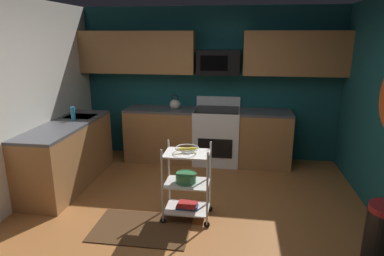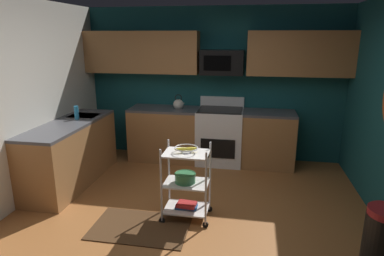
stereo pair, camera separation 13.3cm
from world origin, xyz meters
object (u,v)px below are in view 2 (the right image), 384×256
oven_range (220,135)px  kettle (178,104)px  microwave (222,62)px  fruit_bowl (186,149)px  dish_soap_bottle (76,113)px  book_stack (186,205)px  rolling_cart (186,183)px  trash_can (383,243)px  mixing_bowl_large (185,178)px

oven_range → kettle: 0.89m
oven_range → kettle: (-0.72, -0.00, 0.52)m
microwave → kettle: microwave is taller
fruit_bowl → dish_soap_bottle: size_ratio=1.36×
microwave → book_stack: bearing=-95.7°
rolling_cart → kettle: kettle is taller
microwave → trash_can: 3.48m
rolling_cart → mixing_bowl_large: size_ratio=3.63×
oven_range → mixing_bowl_large: (-0.22, -1.92, 0.04)m
microwave → book_stack: 2.55m
oven_range → microwave: size_ratio=1.57×
rolling_cart → mixing_bowl_large: (-0.01, -0.00, 0.07)m
book_stack → trash_can: bearing=-18.9°
kettle → dish_soap_bottle: kettle is taller
mixing_bowl_large → dish_soap_bottle: (-1.83, 0.91, 0.50)m
oven_range → book_stack: size_ratio=4.24×
oven_range → dish_soap_bottle: size_ratio=5.50×
fruit_bowl → book_stack: fruit_bowl is taller
rolling_cart → dish_soap_bottle: dish_soap_bottle is taller
fruit_bowl → mixing_bowl_large: 0.36m
fruit_bowl → mixing_bowl_large: fruit_bowl is taller
oven_range → trash_can: 3.11m
mixing_bowl_large → book_stack: size_ratio=0.97×
book_stack → rolling_cart: bearing=0.0°
rolling_cart → book_stack: 0.29m
rolling_cart → trash_can: rolling_cart is taller
microwave → fruit_bowl: 2.20m
rolling_cart → fruit_bowl: (-0.00, 0.00, 0.42)m
fruit_bowl → mixing_bowl_large: size_ratio=1.08×
rolling_cart → trash_can: size_ratio=1.39×
book_stack → dish_soap_bottle: dish_soap_bottle is taller
book_stack → trash_can: (1.94, -0.66, 0.17)m
microwave → rolling_cart: 2.39m
oven_range → microwave: microwave is taller
oven_range → kettle: kettle is taller
microwave → rolling_cart: bearing=-95.7°
fruit_bowl → book_stack: size_ratio=1.05×
book_stack → oven_range: bearing=84.0°
oven_range → kettle: bearing=-179.7°
mixing_bowl_large → trash_can: trash_can is taller
microwave → book_stack: (-0.20, -2.03, -1.54)m
microwave → kettle: 1.01m
microwave → oven_range: bearing=-89.7°
mixing_bowl_large → kettle: size_ratio=0.95×
mixing_bowl_large → book_stack: 0.36m
oven_range → mixing_bowl_large: 1.93m
oven_range → trash_can: bearing=-56.1°
trash_can → fruit_bowl: bearing=161.1°
microwave → rolling_cart: (-0.20, -2.03, -1.25)m
oven_range → rolling_cart: (-0.20, -1.92, -0.03)m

